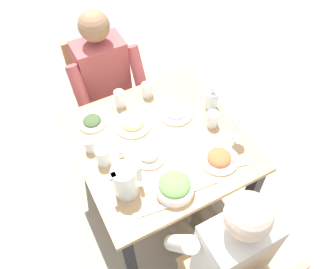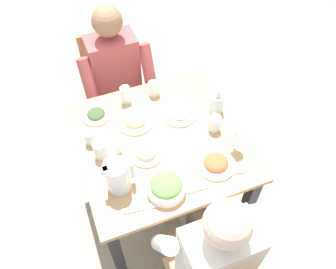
{
  "view_description": "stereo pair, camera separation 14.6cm",
  "coord_description": "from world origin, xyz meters",
  "px_view_note": "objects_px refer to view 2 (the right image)",
  "views": [
    {
      "loc": [
        -0.52,
        -1.05,
        2.25
      ],
      "look_at": [
        0.05,
        -0.0,
        0.75
      ],
      "focal_mm": 36.79,
      "sensor_mm": 36.0,
      "label": 1
    },
    {
      "loc": [
        -0.38,
        -1.12,
        2.25
      ],
      "look_at": [
        0.05,
        -0.0,
        0.75
      ],
      "focal_mm": 36.79,
      "sensor_mm": 36.0,
      "label": 2
    }
  ],
  "objects_px": {
    "diner_far": "(119,84)",
    "water_glass_far_left": "(215,123)",
    "water_glass_center": "(100,150)",
    "plate_rice_curry": "(216,163)",
    "wine_glass": "(237,128)",
    "plate_beans": "(146,153)",
    "plate_fries": "(135,120)",
    "water_glass_near_left": "(126,95)",
    "diner_near": "(207,245)",
    "chair_far": "(114,81)",
    "water_pitcher": "(117,176)",
    "salt_shaker": "(119,149)",
    "water_glass_near_right": "(154,88)",
    "dining_table": "(160,152)",
    "plate_dolmas": "(96,114)",
    "salad_bowl": "(166,186)",
    "plate_yoghurt": "(179,113)",
    "oil_carafe": "(216,104)",
    "water_glass_far_right": "(90,137)"
  },
  "relations": [
    {
      "from": "plate_fries",
      "to": "water_glass_near_right",
      "type": "relative_size",
      "value": 2.4
    },
    {
      "from": "water_glass_center",
      "to": "wine_glass",
      "type": "relative_size",
      "value": 0.56
    },
    {
      "from": "salad_bowl",
      "to": "plate_yoghurt",
      "type": "relative_size",
      "value": 0.94
    },
    {
      "from": "diner_near",
      "to": "oil_carafe",
      "type": "distance_m",
      "value": 0.81
    },
    {
      "from": "salad_bowl",
      "to": "plate_dolmas",
      "type": "xyz_separation_m",
      "value": [
        -0.2,
        0.62,
        -0.03
      ]
    },
    {
      "from": "chair_far",
      "to": "diner_near",
      "type": "xyz_separation_m",
      "value": [
        0.08,
        -1.43,
        0.15
      ]
    },
    {
      "from": "water_glass_far_right",
      "to": "water_glass_far_left",
      "type": "bearing_deg",
      "value": -13.38
    },
    {
      "from": "diner_far",
      "to": "plate_yoghurt",
      "type": "height_order",
      "value": "diner_far"
    },
    {
      "from": "water_glass_near_right",
      "to": "wine_glass",
      "type": "bearing_deg",
      "value": -63.04
    },
    {
      "from": "water_glass_center",
      "to": "wine_glass",
      "type": "height_order",
      "value": "wine_glass"
    },
    {
      "from": "chair_far",
      "to": "diner_far",
      "type": "bearing_deg",
      "value": -90.0
    },
    {
      "from": "plate_beans",
      "to": "water_glass_near_right",
      "type": "relative_size",
      "value": 1.93
    },
    {
      "from": "dining_table",
      "to": "water_glass_center",
      "type": "bearing_deg",
      "value": 178.32
    },
    {
      "from": "diner_far",
      "to": "water_glass_near_left",
      "type": "distance_m",
      "value": 0.3
    },
    {
      "from": "water_glass_center",
      "to": "plate_rice_curry",
      "type": "bearing_deg",
      "value": -26.86
    },
    {
      "from": "plate_fries",
      "to": "chair_far",
      "type": "bearing_deg",
      "value": 88.16
    },
    {
      "from": "dining_table",
      "to": "plate_dolmas",
      "type": "height_order",
      "value": "plate_dolmas"
    },
    {
      "from": "salad_bowl",
      "to": "wine_glass",
      "type": "xyz_separation_m",
      "value": [
        0.45,
        0.14,
        0.1
      ]
    },
    {
      "from": "chair_far",
      "to": "water_glass_far_left",
      "type": "height_order",
      "value": "chair_far"
    },
    {
      "from": "plate_fries",
      "to": "water_glass_near_left",
      "type": "distance_m",
      "value": 0.18
    },
    {
      "from": "chair_far",
      "to": "water_glass_near_left",
      "type": "bearing_deg",
      "value": -92.48
    },
    {
      "from": "chair_far",
      "to": "salad_bowl",
      "type": "distance_m",
      "value": 1.17
    },
    {
      "from": "water_pitcher",
      "to": "salad_bowl",
      "type": "relative_size",
      "value": 0.97
    },
    {
      "from": "plate_rice_curry",
      "to": "plate_dolmas",
      "type": "height_order",
      "value": "plate_rice_curry"
    },
    {
      "from": "water_glass_far_left",
      "to": "water_glass_near_left",
      "type": "bearing_deg",
      "value": 135.99
    },
    {
      "from": "water_glass_center",
      "to": "wine_glass",
      "type": "bearing_deg",
      "value": -15.28
    },
    {
      "from": "water_glass_near_left",
      "to": "water_glass_center",
      "type": "xyz_separation_m",
      "value": [
        -0.24,
        -0.34,
        -0.0
      ]
    },
    {
      "from": "plate_beans",
      "to": "water_glass_far_left",
      "type": "distance_m",
      "value": 0.42
    },
    {
      "from": "salad_bowl",
      "to": "plate_rice_curry",
      "type": "relative_size",
      "value": 0.93
    },
    {
      "from": "plate_rice_curry",
      "to": "water_glass_near_right",
      "type": "height_order",
      "value": "water_glass_near_right"
    },
    {
      "from": "chair_far",
      "to": "diner_near",
      "type": "bearing_deg",
      "value": -86.96
    },
    {
      "from": "salad_bowl",
      "to": "wine_glass",
      "type": "relative_size",
      "value": 1.0
    },
    {
      "from": "plate_yoghurt",
      "to": "dining_table",
      "type": "bearing_deg",
      "value": -142.76
    },
    {
      "from": "dining_table",
      "to": "water_pitcher",
      "type": "bearing_deg",
      "value": -144.95
    },
    {
      "from": "diner_near",
      "to": "wine_glass",
      "type": "distance_m",
      "value": 0.61
    },
    {
      "from": "plate_beans",
      "to": "water_glass_near_right",
      "type": "height_order",
      "value": "water_glass_near_right"
    },
    {
      "from": "plate_dolmas",
      "to": "plate_rice_curry",
      "type": "bearing_deg",
      "value": -48.44
    },
    {
      "from": "salt_shaker",
      "to": "water_pitcher",
      "type": "bearing_deg",
      "value": -106.14
    },
    {
      "from": "plate_yoghurt",
      "to": "oil_carafe",
      "type": "xyz_separation_m",
      "value": [
        0.21,
        -0.05,
        0.04
      ]
    },
    {
      "from": "diner_far",
      "to": "water_glass_far_left",
      "type": "height_order",
      "value": "diner_far"
    },
    {
      "from": "plate_fries",
      "to": "water_glass_near_left",
      "type": "relative_size",
      "value": 1.91
    },
    {
      "from": "diner_near",
      "to": "water_pitcher",
      "type": "distance_m",
      "value": 0.54
    },
    {
      "from": "plate_yoghurt",
      "to": "water_glass_far_right",
      "type": "xyz_separation_m",
      "value": [
        -0.54,
        -0.01,
        0.03
      ]
    },
    {
      "from": "diner_near",
      "to": "water_glass_near_right",
      "type": "bearing_deg",
      "value": 84.98
    },
    {
      "from": "water_pitcher",
      "to": "salt_shaker",
      "type": "height_order",
      "value": "water_pitcher"
    },
    {
      "from": "dining_table",
      "to": "water_glass_near_right",
      "type": "xyz_separation_m",
      "value": [
        0.09,
        0.35,
        0.16
      ]
    },
    {
      "from": "water_glass_near_left",
      "to": "water_glass_center",
      "type": "height_order",
      "value": "water_glass_near_left"
    },
    {
      "from": "water_glass_near_right",
      "to": "plate_dolmas",
      "type": "bearing_deg",
      "value": -172.2
    },
    {
      "from": "water_glass_near_right",
      "to": "plate_fries",
      "type": "bearing_deg",
      "value": -135.21
    },
    {
      "from": "dining_table",
      "to": "diner_near",
      "type": "xyz_separation_m",
      "value": [
        0.01,
        -0.61,
        0.03
      ]
    }
  ]
}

